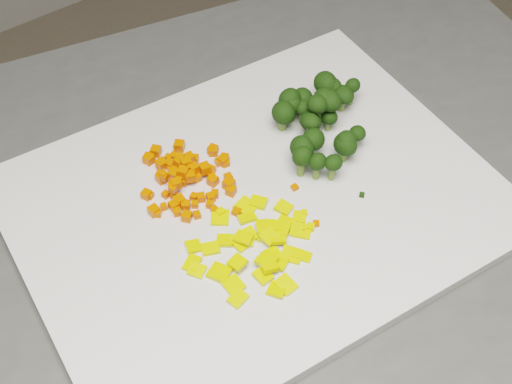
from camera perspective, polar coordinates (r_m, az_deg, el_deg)
cutting_board at (r=0.74m, az=-0.00°, el=-0.81°), size 0.51×0.42×0.01m
carrot_pile at (r=0.75m, az=-5.87°, el=1.55°), size 0.11×0.11×0.03m
pepper_pile at (r=0.69m, az=-0.32°, el=-4.20°), size 0.12×0.12×0.02m
broccoli_pile at (r=0.78m, az=5.61°, el=6.02°), size 0.13×0.13×0.06m
carrot_cube_0 at (r=0.75m, az=-4.12°, el=1.90°), size 0.01×0.01×0.01m
carrot_cube_1 at (r=0.75m, az=-5.85°, el=1.58°), size 0.01×0.01×0.01m
carrot_cube_2 at (r=0.78m, az=-8.60°, el=2.65°), size 0.01×0.01×0.01m
carrot_cube_3 at (r=0.76m, az=-5.40°, el=1.22°), size 0.01×0.01×0.01m
carrot_cube_4 at (r=0.72m, az=-4.75°, el=-1.83°), size 0.01×0.01×0.01m
carrot_cube_5 at (r=0.76m, az=-5.87°, el=1.63°), size 0.01×0.01×0.01m
carrot_cube_6 at (r=0.76m, az=-3.53°, el=1.72°), size 0.01×0.01×0.01m
carrot_cube_7 at (r=0.78m, az=-5.47°, el=2.71°), size 0.01×0.01×0.01m
carrot_cube_8 at (r=0.77m, az=-2.64°, el=2.53°), size 0.01×0.01×0.01m
carrot_cube_9 at (r=0.76m, az=-3.76°, el=1.73°), size 0.01×0.01×0.01m
carrot_cube_10 at (r=0.78m, az=-7.02°, el=2.73°), size 0.01×0.01×0.01m
carrot_cube_11 at (r=0.77m, az=-7.64°, el=2.09°), size 0.01×0.01×0.01m
carrot_cube_12 at (r=0.76m, az=-6.12°, el=2.39°), size 0.01×0.01×0.01m
carrot_cube_13 at (r=0.78m, az=-6.60°, el=2.85°), size 0.01×0.01×0.01m
carrot_cube_14 at (r=0.79m, az=-6.15°, el=3.69°), size 0.02×0.02×0.01m
carrot_cube_15 at (r=0.74m, az=-6.63°, el=-0.16°), size 0.01×0.01×0.01m
carrot_cube_16 at (r=0.74m, az=-2.01°, el=0.10°), size 0.01×0.01×0.01m
carrot_cube_17 at (r=0.78m, az=-8.54°, el=2.61°), size 0.01×0.01×0.01m
carrot_cube_18 at (r=0.77m, az=-6.89°, el=2.22°), size 0.01×0.01×0.01m
carrot_cube_19 at (r=0.76m, az=-6.11°, el=2.75°), size 0.01×0.01×0.01m
carrot_cube_20 at (r=0.73m, az=-6.57°, el=-1.09°), size 0.01×0.01×0.01m
carrot_cube_21 at (r=0.73m, az=-3.71°, el=-0.99°), size 0.01×0.01×0.01m
carrot_cube_22 at (r=0.73m, az=-6.32°, el=-1.60°), size 0.01×0.01×0.01m
carrot_cube_23 at (r=0.74m, az=-6.40°, el=0.66°), size 0.01×0.01×0.01m
carrot_cube_24 at (r=0.76m, az=-7.70°, el=1.35°), size 0.01×0.01×0.01m
carrot_cube_25 at (r=0.74m, az=-6.67°, el=0.25°), size 0.01×0.01×0.01m
carrot_cube_26 at (r=0.76m, az=-7.58°, el=1.11°), size 0.01×0.01×0.01m
carrot_cube_27 at (r=0.75m, az=-8.75°, el=-0.20°), size 0.01×0.01×0.01m
carrot_cube_28 at (r=0.78m, az=-3.47°, el=3.41°), size 0.01×0.01×0.01m
carrot_cube_29 at (r=0.73m, az=-3.35°, el=-1.41°), size 0.01×0.01×0.01m
carrot_cube_30 at (r=0.74m, az=-7.24°, el=-0.21°), size 0.01×0.01×0.01m
carrot_cube_31 at (r=0.75m, az=-7.40°, el=1.39°), size 0.01×0.01×0.01m
carrot_cube_32 at (r=0.77m, az=-2.53°, el=2.72°), size 0.01×0.01×0.01m
carrot_cube_33 at (r=0.75m, az=-6.17°, el=1.01°), size 0.01×0.01×0.01m
carrot_cube_34 at (r=0.74m, az=-3.64°, el=-0.43°), size 0.01×0.01×0.01m
carrot_cube_35 at (r=0.74m, az=-3.31°, el=-0.14°), size 0.01×0.01×0.01m
carrot_cube_36 at (r=0.74m, az=-4.98°, el=-0.40°), size 0.01×0.01×0.01m
carrot_cube_37 at (r=0.75m, az=-2.23°, el=1.17°), size 0.01×0.01×0.01m
carrot_cube_38 at (r=0.75m, az=-2.19°, el=0.64°), size 0.01×0.01×0.01m
carrot_cube_39 at (r=0.75m, az=-8.49°, el=-0.26°), size 0.01×0.01×0.01m
carrot_cube_40 at (r=0.77m, az=-2.44°, el=2.33°), size 0.01×0.01×0.01m
carrot_cube_41 at (r=0.75m, az=-5.83°, el=0.87°), size 0.01×0.01×0.01m
carrot_cube_42 at (r=0.73m, az=-5.63°, el=-1.07°), size 0.01×0.01×0.01m
carrot_cube_43 at (r=0.74m, az=-4.42°, el=-0.44°), size 0.01×0.01×0.01m
carrot_cube_44 at (r=0.74m, az=-6.78°, el=0.55°), size 0.01×0.01×0.01m
carrot_cube_45 at (r=0.73m, az=-4.90°, el=-0.99°), size 0.01×0.01×0.01m
carrot_cube_46 at (r=0.72m, az=-5.55°, el=-1.97°), size 0.01×0.01×0.01m
carrot_cube_47 at (r=0.78m, az=-3.44°, el=3.28°), size 0.01×0.01×0.01m
carrot_cube_48 at (r=0.75m, az=-5.27°, el=1.26°), size 0.01×0.01×0.01m
carrot_cube_49 at (r=0.75m, az=-6.59°, el=1.39°), size 0.01×0.01×0.01m
carrot_cube_50 at (r=0.77m, az=-7.55°, el=2.22°), size 0.01×0.01×0.01m
carrot_cube_51 at (r=0.76m, az=-5.22°, el=1.64°), size 0.01×0.01×0.01m
carrot_cube_52 at (r=0.77m, az=-5.34°, el=2.71°), size 0.01×0.01×0.01m
carrot_cube_53 at (r=0.73m, az=-7.87°, el=-1.70°), size 0.01×0.01×0.01m
carrot_cube_54 at (r=0.75m, az=-3.47°, el=0.91°), size 0.01×0.01×0.01m
carrot_cube_55 at (r=0.76m, az=-3.55°, el=1.25°), size 0.01×0.01×0.01m
carrot_cube_56 at (r=0.75m, az=-7.37°, el=1.21°), size 0.01×0.01×0.01m
carrot_cube_57 at (r=0.77m, az=-5.38°, el=2.69°), size 0.01×0.01×0.01m
carrot_cube_58 at (r=0.73m, az=-7.39°, el=-1.17°), size 0.01×0.01×0.01m
carrot_cube_59 at (r=0.75m, az=-5.01°, el=1.90°), size 0.01×0.01×0.01m
carrot_cube_60 at (r=0.76m, az=-5.62°, el=2.34°), size 0.01×0.01×0.01m
carrot_cube_61 at (r=0.73m, az=-8.18°, el=-1.49°), size 0.01×0.01×0.01m
carrot_cube_62 at (r=0.76m, az=-4.74°, el=1.17°), size 0.01×0.01×0.01m
carrot_cube_63 at (r=0.77m, az=-2.99°, el=2.41°), size 0.01×0.01×0.01m
carrot_cube_64 at (r=0.74m, az=-6.14°, el=-0.71°), size 0.01×0.01×0.01m
carrot_cube_65 at (r=0.76m, az=-6.59°, el=1.48°), size 0.01×0.01×0.01m
carrot_cube_66 at (r=0.75m, az=-5.82°, el=0.98°), size 0.01×0.01×0.01m
carrot_cube_67 at (r=0.75m, az=-6.67°, el=-0.04°), size 0.01×0.01×0.01m
carrot_cube_68 at (r=0.77m, az=-6.71°, el=1.89°), size 0.01×0.01×0.01m
carrot_cube_69 at (r=0.77m, az=-4.91°, el=2.69°), size 0.01×0.01×0.01m
carrot_cube_70 at (r=0.79m, az=-8.01°, el=3.25°), size 0.01×0.01×0.01m
pepper_chunk_0 at (r=0.71m, az=1.42°, el=-2.73°), size 0.02×0.02×0.01m
pepper_chunk_1 at (r=0.71m, az=0.48°, el=-2.83°), size 0.02×0.02×0.01m
pepper_chunk_2 at (r=0.67m, az=-1.46°, el=-8.52°), size 0.02×0.02×0.01m
pepper_chunk_3 at (r=0.69m, az=-4.75°, el=-6.26°), size 0.02×0.02×0.01m
pepper_chunk_4 at (r=0.70m, az=-0.66°, el=-3.82°), size 0.02×0.02×0.01m
pepper_chunk_5 at (r=0.71m, az=0.65°, el=-3.48°), size 0.02×0.02×0.01m
pepper_chunk_6 at (r=0.68m, az=0.96°, el=-5.75°), size 0.02×0.02×0.01m
pepper_chunk_7 at (r=0.70m, az=1.06°, el=-3.57°), size 0.02×0.02×0.01m
pepper_chunk_8 at (r=0.70m, az=1.79°, el=-3.77°), size 0.02×0.02×0.01m
pepper_chunk_9 at (r=0.71m, az=1.86°, el=-2.98°), size 0.03×0.03×0.01m
pepper_chunk_10 at (r=0.68m, az=2.41°, el=-7.42°), size 0.02×0.02×0.01m
pepper_chunk_11 at (r=0.70m, az=-1.30°, el=-4.04°), size 0.02×0.02×0.01m
pepper_chunk_12 at (r=0.72m, az=-2.90°, el=-2.04°), size 0.03×0.03×0.01m
pepper_chunk_13 at (r=0.68m, az=-1.48°, el=-5.66°), size 0.02×0.02×0.01m
pepper_chunk_14 at (r=0.68m, az=-2.93°, el=-6.46°), size 0.03×0.03×0.01m
pepper_chunk_15 at (r=0.72m, az=-0.71°, el=-2.10°), size 0.02×0.02×0.01m
pepper_chunk_16 at (r=0.70m, az=-3.65°, el=-4.53°), size 0.02×0.02×0.00m
pepper_chunk_17 at (r=0.70m, az=-5.02°, el=-4.35°), size 0.02×0.02×0.01m
pepper_chunk_18 at (r=0.73m, az=-0.80°, el=-1.19°), size 0.02×0.03×0.01m
pepper_chunk_19 at (r=0.71m, az=-2.52°, el=-3.88°), size 0.02×0.02×0.01m
pepper_chunk_20 at (r=0.70m, az=-1.01°, el=-3.66°), size 0.02×0.02×0.00m
pepper_chunk_21 at (r=0.68m, az=0.56°, el=-6.72°), size 0.02×0.02×0.01m
pepper_chunk_22 at (r=0.73m, az=2.24°, el=-1.27°), size 0.02×0.02×0.01m
pepper_chunk_23 at (r=0.67m, az=1.70°, el=-7.81°), size 0.02×0.02×0.01m
pepper_chunk_24 at (r=0.72m, az=2.49°, el=-2.42°), size 0.02×0.02×0.01m
pepper_chunk_25 at (r=0.67m, az=-1.82°, el=-7.46°), size 0.02×0.02×0.01m
pepper_chunk_26 at (r=0.70m, az=2.85°, el=-5.04°), size 0.03×0.03×0.01m
pepper_chunk_27 at (r=0.70m, az=3.69°, el=-5.08°), size 0.02×0.02×0.01m
pepper_chunk_28 at (r=0.69m, az=1.31°, el=-5.09°), size 0.02×0.02×0.01m
pepper_chunk_29 at (r=0.71m, az=-0.64°, el=-3.49°), size 0.02×0.02×0.01m
pepper_chunk_30 at (r=0.69m, az=1.80°, el=-5.64°), size 0.02×0.02×0.01m
pepper_chunk_31 at (r=0.72m, az=3.50°, el=-2.00°), size 0.02×0.02×0.00m
pepper_chunk_32 at (r=0.73m, az=0.19°, el=-0.84°), size 0.02×0.02×0.01m
pepper_chunk_33 at (r=0.68m, az=0.84°, el=-5.47°), size 0.02×0.02×0.01m
pepper_chunk_34 at (r=0.69m, az=-5.12°, el=-5.72°), size 0.02×0.02×0.01m
pepper_chunk_35 at (r=0.71m, az=3.60°, el=-3.11°), size 0.03×0.03×0.01m
broccoli_floret_0 at (r=0.75m, az=4.87°, el=1.97°), size 0.03×0.03×0.03m
broccoli_floret_1 at (r=0.82m, az=2.68°, el=7.09°), size 0.04×0.04×0.03m
broccoli_floret_2 at (r=0.83m, az=5.48°, el=8.19°), size 0.04×0.04×0.04m
broccoli_floret_3 at (r=0.80m, az=5.80°, el=5.67°), size 0.02×0.02×0.03m
broccoli_floret_4 at (r=0.77m, az=7.04°, el=3.44°), size 0.03×0.03×0.03m
broccoli_floret_5 at (r=0.77m, az=4.49°, el=3.80°), size 0.04×0.04×0.04m
broccoli_floret_6 at (r=0.78m, az=4.35°, el=5.32°), size 0.03×0.03×0.03m
broccoli_floret_7 at (r=0.79m, az=8.02°, el=4.33°), size 0.03×0.03×0.03m
broccoli_floret_8 at (r=0.77m, az=7.12°, el=3.63°), size 0.03×0.03×0.04m
broccoli_floret_9 at (r=0.81m, az=5.57°, el=6.64°), size 0.03×0.03×0.03m
broccoli_floret_10 at (r=0.83m, az=6.08°, el=7.90°), size 0.03×0.03×0.04m
broccoli_floret_11 at (r=0.83m, az=6.89°, el=7.39°), size 0.03×0.03×0.03m
broccoli_floret_12 at (r=0.79m, az=4.31°, el=5.33°), size 0.03×0.03×0.03m
broccoli_floret_13 at (r=0.84m, az=7.63°, el=7.92°), size 0.03×0.03×0.03m
broccoli_floret_14 at (r=0.79m, az=4.81°, el=6.49°), size 0.03×0.03×0.04m
broccoli_floret_15 at (r=0.81m, az=3.73°, el=6.38°), size 0.03×0.03×0.03m
broccoli_floret_16 at (r=0.75m, az=3.64°, el=2.36°), size 0.03×0.03×0.04m
broccoli_floret_17 at (r=0.82m, az=3.67°, el=7.26°), size 0.03×0.03×0.03m
broccoli_floret_18 at (r=0.81m, az=2.65°, el=7.01°), size 0.04×0.04×0.04m
broccoli_floret_19 at (r=0.80m, az=5.79°, el=6.82°), size 0.04×0.04×0.04m
broccoli_floret_20 at (r=0.76m, az=3.60°, el=3.12°), size 0.03×0.03×0.04m
broccoli_floret_21 at (r=0.75m, az=6.12°, el=1.90°), size 0.03×0.03×0.03m
broccoli_floret_22 at (r=0.81m, az=2.86°, el=6.62°), size 0.03×0.03×0.03m
broccoli_floret_23 at (r=0.80m, az=2.14°, el=5.99°), size 0.04×0.04×0.03m
broccoli_floret_24 at (r=0.80m, az=5.36°, el=7.00°), size 0.03×0.03×0.04m
stray_bit_0 at (r=0.75m, az=8.47°, el=-0.22°), size 0.01×0.01×0.00m
stray_bit_1 at (r=0.71m, az=3.71°, el=-3.00°), size 0.01×0.01×0.00m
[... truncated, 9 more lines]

